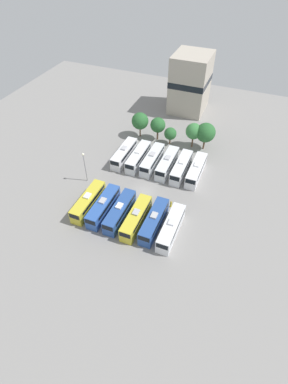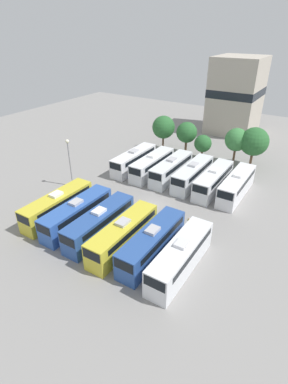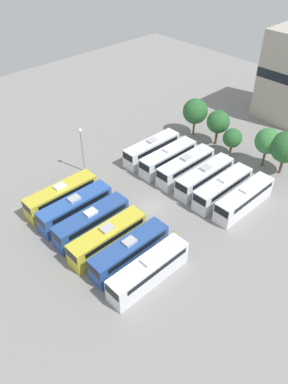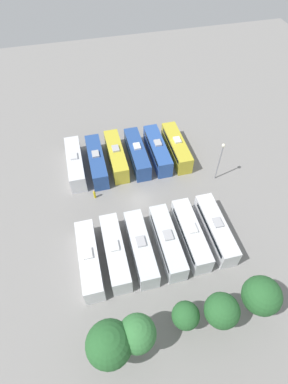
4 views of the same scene
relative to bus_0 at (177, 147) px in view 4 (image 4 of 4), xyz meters
The scene contains 20 objects.
ground_plane 13.17m from the bus_0, 44.69° to the left, with size 123.63×123.63×0.00m, color gray.
bus_0 is the anchor object (origin of this frame).
bus_1 3.63m from the bus_0, ahead, with size 2.63×10.99×3.65m.
bus_2 7.44m from the bus_0, ahead, with size 2.63×10.99×3.65m.
bus_3 11.24m from the bus_0, ahead, with size 2.63×10.99×3.65m.
bus_4 14.86m from the bus_0, ahead, with size 2.63×10.99×3.65m.
bus_5 18.57m from the bus_0, ahead, with size 2.63×10.99×3.65m.
bus_6 18.37m from the bus_0, 90.29° to the left, with size 2.63×10.99×3.65m.
bus_7 18.78m from the bus_0, 78.42° to the left, with size 2.63×10.99×3.65m.
bus_8 20.07m from the bus_0, 68.40° to the left, with size 2.63×10.99×3.65m.
bus_9 21.86m from the bus_0, 58.89° to the left, with size 2.63×10.99×3.65m.
bus_10 23.78m from the bus_0, 51.10° to the left, with size 2.63×10.99×3.65m.
bus_11 26.39m from the bus_0, 45.36° to the left, with size 2.63×10.99×3.65m.
worker_person 17.64m from the bus_0, 22.43° to the left, with size 0.36×0.36×1.79m.
light_pole 9.58m from the bus_0, 122.73° to the left, with size 0.60×0.60×7.94m.
tree_0 29.92m from the bus_0, 90.91° to the left, with size 4.62×4.62×7.13m.
tree_1 30.61m from the bus_0, 81.37° to the left, with size 4.09×4.09×6.54m.
tree_2 30.56m from the bus_0, 73.89° to the left, with size 3.33×3.33×4.87m.
tree_3 33.68m from the bus_0, 64.47° to the left, with size 4.20×4.20×6.92m.
tree_4 35.42m from the bus_0, 60.19° to the left, with size 5.06×5.06×7.46m.
Camera 4 is at (6.54, 29.61, 39.21)m, focal length 28.00 mm.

